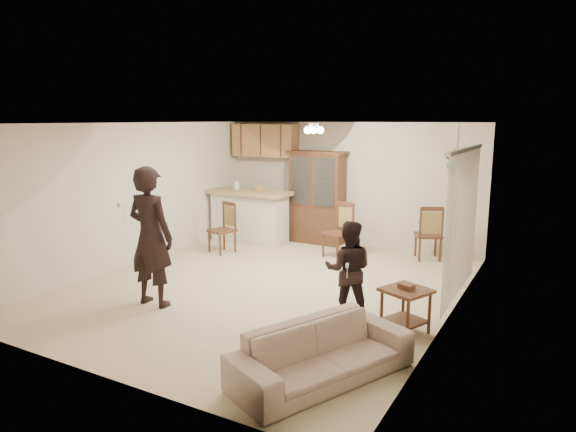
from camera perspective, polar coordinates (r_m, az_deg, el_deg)
The scene contains 23 objects.
floor at distance 8.08m, azimuth -2.37°, elevation -7.77°, with size 6.50×6.50×0.00m, color beige.
ceiling at distance 7.66m, azimuth -2.52°, elevation 10.26°, with size 5.50×6.50×0.02m, color white.
wall_back at distance 10.65m, azimuth 6.72°, elevation 3.59°, with size 5.50×0.02×2.50m, color beige.
wall_front at distance 5.34m, azimuth -20.97°, elevation -4.23°, with size 5.50×0.02×2.50m, color beige.
wall_left at distance 9.48m, azimuth -16.79°, elevation 2.33°, with size 0.02×6.50×2.50m, color beige.
wall_right at distance 6.78m, azimuth 17.82°, elevation -0.94°, with size 0.02×6.50×2.50m, color beige.
breakfast_bar at distance 10.83m, azimuth -4.30°, elevation -0.26°, with size 1.60×0.55×1.00m, color silver.
bar_top at distance 10.74m, azimuth -4.34°, elevation 2.62°, with size 1.75×0.70×0.08m, color #A08660.
upper_cabinets at distance 11.28m, azimuth -2.60°, elevation 8.38°, with size 1.50×0.34×0.70m, color olive.
vertical_blinds at distance 7.69m, azimuth 18.80°, elevation -0.81°, with size 0.06×2.30×2.10m, color beige, non-canonical shape.
ceiling_fixture at distance 8.62m, azimuth 2.87°, elevation 9.65°, with size 0.36×0.36×0.20m, color beige, non-canonical shape.
hanging_plant at distance 9.12m, azimuth 18.26°, elevation 5.73°, with size 0.43×0.37×0.48m, color #2D5D25.
plant_cord at distance 9.10m, azimuth 18.38°, elevation 7.76°, with size 0.01×0.01×0.65m, color black.
sofa at distance 5.24m, azimuth 3.86°, elevation -14.06°, with size 1.87×0.73×0.73m, color beige.
adult at distance 7.30m, azimuth -14.99°, elevation -2.81°, with size 0.66×0.43×1.80m, color black.
child at distance 6.69m, azimuth 6.74°, elevation -5.73°, with size 0.66×0.51×1.35m, color black.
china_hutch at distance 10.68m, azimuth 3.22°, elevation 2.02°, with size 1.22×0.49×1.91m.
side_table at distance 6.47m, azimuth 12.91°, elevation -10.13°, with size 0.66×0.66×0.61m.
chair_bar at distance 10.05m, azimuth -7.34°, elevation -2.50°, with size 0.54×0.54×0.98m.
chair_hutch_left at distance 9.66m, azimuth 5.53°, elevation -2.91°, with size 0.59×0.59×1.03m.
chair_hutch_right at distance 9.85m, azimuth 15.27°, elevation -3.01°, with size 0.60×0.60×1.02m.
controller_adult at distance 6.86m, azimuth -17.81°, elevation 1.26°, with size 0.05×0.17×0.05m, color white.
controller_child at distance 6.37m, azimuth 6.60°, elevation -5.48°, with size 0.03×0.11×0.03m, color white.
Camera 1 is at (3.99, -6.54, 2.56)m, focal length 32.00 mm.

